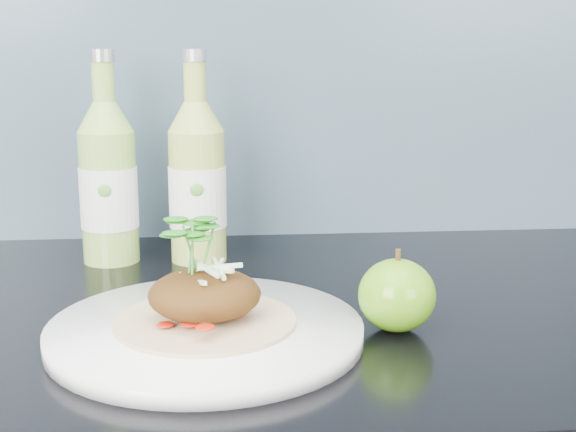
# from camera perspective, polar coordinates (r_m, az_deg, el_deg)

# --- Properties ---
(dinner_plate) EXTENTS (0.30, 0.30, 0.02)m
(dinner_plate) POSITION_cam_1_polar(r_m,az_deg,el_deg) (0.73, -5.89, -8.18)
(dinner_plate) COLOR white
(dinner_plate) RESTS_ON kitchen_counter
(pork_taco) EXTENTS (0.16, 0.16, 0.10)m
(pork_taco) POSITION_cam_1_polar(r_m,az_deg,el_deg) (0.72, -5.96, -5.42)
(pork_taco) COLOR tan
(pork_taco) RESTS_ON dinner_plate
(green_apple) EXTENTS (0.09, 0.09, 0.08)m
(green_apple) POSITION_cam_1_polar(r_m,az_deg,el_deg) (0.75, 7.75, -5.60)
(green_apple) COLOR #4A9310
(green_apple) RESTS_ON kitchen_counter
(cider_bottle_left) EXTENTS (0.09, 0.09, 0.25)m
(cider_bottle_left) POSITION_cam_1_polar(r_m,az_deg,el_deg) (0.98, -12.66, 2.30)
(cider_bottle_left) COLOR #90C050
(cider_bottle_left) RESTS_ON kitchen_counter
(cider_bottle_right) EXTENTS (0.08, 0.08, 0.25)m
(cider_bottle_right) POSITION_cam_1_polar(r_m,az_deg,el_deg) (0.97, -6.47, 2.39)
(cider_bottle_right) COLOR #A7BE4F
(cider_bottle_right) RESTS_ON kitchen_counter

